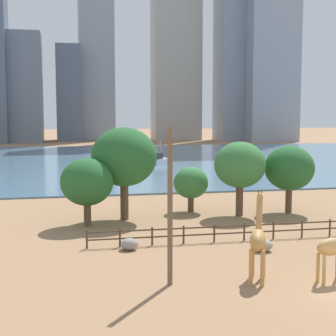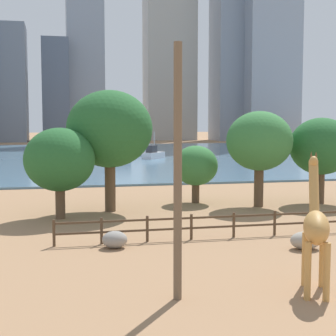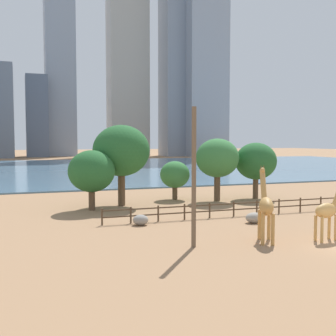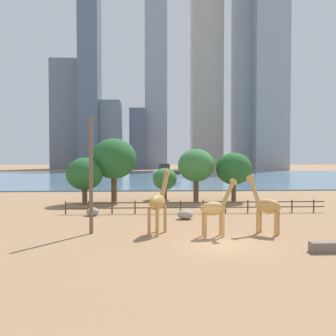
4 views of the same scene
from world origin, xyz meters
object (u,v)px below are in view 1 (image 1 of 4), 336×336
Objects in this scene: boulder_by_pole at (262,245)px; tree_left_small at (191,183)px; tree_right_tall at (240,165)px; tree_left_large at (289,168)px; tree_center_broad at (124,157)px; boulder_near_fence at (129,244)px; giraffe_companion at (258,239)px; boat_sailboat at (135,151)px; giraffe_tall at (334,246)px; tree_right_small at (87,182)px; utility_pole at (170,207)px; boat_ferry at (159,160)px.

boulder_by_pole is 0.34× the size of tree_left_small.
tree_left_small is (-3.86, 2.62, -1.86)m from tree_right_tall.
tree_left_large is 4.96m from tree_right_tall.
tree_left_small is (6.52, 2.24, -2.72)m from tree_center_broad.
boulder_near_fence is at bearing -94.97° from tree_center_broad.
boulder_near_fence is (-6.15, 7.73, -1.92)m from giraffe_companion.
boulder_by_pole is 73.18m from boat_sailboat.
giraffe_tall is 79.78m from boat_sailboat.
tree_center_broad reaches higher than tree_right_small.
utility_pole reaches higher than boat_sailboat.
boat_ferry is at bearing 79.87° from utility_pole.
boat_ferry is at bearing 18.22° from giraffe_companion.
tree_right_tall is (10.38, -0.38, -0.87)m from tree_center_broad.
boulder_by_pole is 0.16× the size of boat_sailboat.
tree_left_small is (6.15, 19.80, -1.54)m from utility_pole.
tree_left_small reaches higher than giraffe_tall.
giraffe_companion is 78.83m from boat_sailboat.
giraffe_tall is 3.50× the size of boulder_near_fence.
tree_left_large reaches higher than boulder_by_pole.
giraffe_companion is at bearing -119.45° from tree_left_large.
tree_right_tall reaches higher than boat_sailboat.
utility_pole is 0.96× the size of boat_sailboat.
giraffe_companion is at bearing -114.52° from boulder_by_pole.
boulder_near_fence is 0.25× the size of boat_ferry.
tree_right_small is (-3.29, -1.95, -1.82)m from tree_center_broad.
utility_pole reaches higher than tree_left_small.
utility_pole reaches higher than boat_ferry.
giraffe_companion is 3.37× the size of boulder_by_pole.
tree_left_large is 45.83m from boat_ferry.
tree_right_small is at bearing 52.32° from giraffe_companion.
tree_right_tall is at bearing 59.78° from utility_pole.
tree_center_broad is at bearing -115.77° from boat_sailboat.
boat_ferry is at bearing 94.61° from tree_left_large.
giraffe_tall is at bearing -142.69° from boat_ferry.
boat_sailboat is (-5.97, 60.94, -2.71)m from tree_left_large.
tree_right_tall is 1.20× the size of tree_right_small.
giraffe_companion is 1.15× the size of tree_left_small.
tree_left_large reaches higher than boat_ferry.
tree_left_small is (-8.80, 2.27, -1.44)m from tree_left_large.
tree_right_small is 64.15m from boat_sailboat.
giraffe_tall is 18.71m from tree_right_tall.
tree_center_broad is (0.88, 10.09, 5.05)m from boulder_near_fence.
boulder_by_pole is 15.38m from tree_center_broad.
boulder_near_fence is at bearing 99.51° from utility_pole.
tree_right_tall reaches higher than tree_left_large.
boulder_by_pole is at bearing -108.24° from boat_sailboat.
tree_left_small is at bearing -109.80° from boat_sailboat.
giraffe_companion is 18.07m from tree_right_small.
tree_left_large is 1.33× the size of boat_ferry.
tree_right_small is at bearing 116.51° from giraffe_tall.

